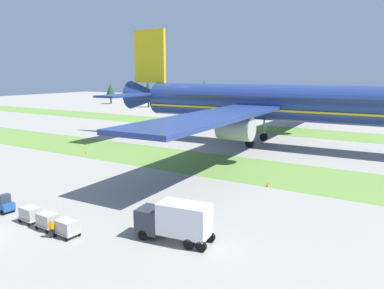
% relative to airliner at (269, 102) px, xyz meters
% --- Properties ---
extents(grass_strip_near, '(320.00, 14.78, 0.01)m').
position_rel_airliner_xyz_m(grass_strip_near, '(-6.00, -20.70, -8.84)').
color(grass_strip_near, olive).
rests_on(grass_strip_near, ground).
extents(grass_strip_far, '(320.00, 14.78, 0.01)m').
position_rel_airliner_xyz_m(grass_strip_far, '(-6.00, 20.87, -8.84)').
color(grass_strip_far, olive).
rests_on(grass_strip_far, ground).
extents(airliner, '(70.43, 86.53, 24.66)m').
position_rel_airliner_xyz_m(airliner, '(0.00, 0.00, 0.00)').
color(airliner, navy).
rests_on(airliner, ground).
extents(baggage_tug, '(2.68, 1.47, 1.97)m').
position_rel_airliner_xyz_m(baggage_tug, '(-10.70, -51.26, -8.03)').
color(baggage_tug, '#1E4C8E').
rests_on(baggage_tug, ground).
extents(cargo_dolly_lead, '(2.29, 1.64, 1.55)m').
position_rel_airliner_xyz_m(cargo_dolly_lead, '(-5.69, -51.59, -7.92)').
color(cargo_dolly_lead, '#A3A3A8').
rests_on(cargo_dolly_lead, ground).
extents(cargo_dolly_second, '(2.29, 1.64, 1.55)m').
position_rel_airliner_xyz_m(cargo_dolly_second, '(-2.79, -51.79, -7.92)').
color(cargo_dolly_second, '#A3A3A8').
rests_on(cargo_dolly_second, ground).
extents(cargo_dolly_third, '(2.29, 1.64, 1.55)m').
position_rel_airliner_xyz_m(cargo_dolly_third, '(0.10, -51.98, -7.92)').
color(cargo_dolly_third, '#A3A3A8').
rests_on(cargo_dolly_third, ground).
extents(catering_truck, '(7.19, 3.18, 3.58)m').
position_rel_airliner_xyz_m(catering_truck, '(9.01, -47.60, -6.89)').
color(catering_truck, '#2D333D').
rests_on(catering_truck, ground).
extents(ground_crew_loader, '(0.36, 0.53, 1.74)m').
position_rel_airliner_xyz_m(ground_crew_loader, '(-0.84, -52.87, -7.90)').
color(ground_crew_loader, black).
rests_on(ground_crew_loader, ground).
extents(taxiway_marker_0, '(0.44, 0.44, 0.53)m').
position_rel_airliner_xyz_m(taxiway_marker_0, '(-25.53, -25.72, -8.58)').
color(taxiway_marker_0, orange).
rests_on(taxiway_marker_0, ground).
extents(taxiway_marker_1, '(0.44, 0.44, 0.55)m').
position_rel_airliner_xyz_m(taxiway_marker_1, '(10.27, -27.82, -8.56)').
color(taxiway_marker_1, orange).
rests_on(taxiway_marker_1, ground).
extents(distant_tree_line, '(198.83, 10.32, 12.11)m').
position_rel_airliner_xyz_m(distant_tree_line, '(2.66, 60.48, -1.60)').
color(distant_tree_line, '#4C3823').
rests_on(distant_tree_line, ground).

